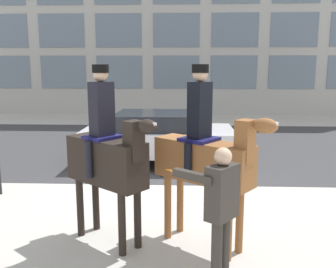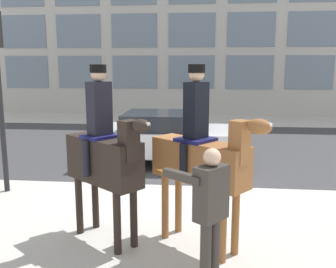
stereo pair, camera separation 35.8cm
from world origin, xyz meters
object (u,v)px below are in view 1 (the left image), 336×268
mounted_horse_lead (107,156)px  street_car_near_lane (158,137)px  mounted_horse_companion (205,156)px  pedestrian_bystander (220,209)px

mounted_horse_lead → street_car_near_lane: bearing=123.2°
mounted_horse_companion → street_car_near_lane: bearing=140.1°
mounted_horse_lead → mounted_horse_companion: 1.44m
mounted_horse_companion → pedestrian_bystander: (0.11, -1.20, -0.33)m
mounted_horse_lead → mounted_horse_companion: size_ratio=1.00×
street_car_near_lane → mounted_horse_lead: bearing=-95.1°
mounted_horse_companion → pedestrian_bystander: bearing=-47.0°
mounted_horse_lead → street_car_near_lane: mounted_horse_lead is taller
mounted_horse_lead → pedestrian_bystander: (1.55, -1.25, -0.31)m
mounted_horse_companion → street_car_near_lane: 4.81m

